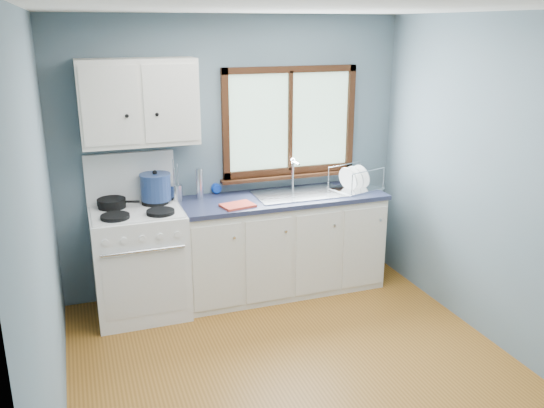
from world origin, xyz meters
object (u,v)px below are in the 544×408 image
object	(u,v)px
sink	(300,201)
skillet	(112,201)
gas_range	(140,259)
dish_rack	(355,183)
thermos	(199,184)
utensil_crock	(176,192)
base_cabinets	(282,248)
stockpot	(156,187)

from	to	relation	value
sink	skillet	xyz separation A→B (m)	(-1.66, 0.12, 0.12)
gas_range	dish_rack	xyz separation A→B (m)	(2.03, 0.00, 0.49)
skillet	thermos	world-z (taller)	thermos
thermos	utensil_crock	bearing A→B (deg)	179.77
thermos	dish_rack	size ratio (longest dim) A/B	0.53
utensil_crock	thermos	size ratio (longest dim) A/B	1.35
thermos	dish_rack	bearing A→B (deg)	-7.47
gas_range	dish_rack	bearing A→B (deg)	0.12
gas_range	utensil_crock	size ratio (longest dim) A/B	3.66
base_cabinets	thermos	xyz separation A→B (m)	(-0.72, 0.18, 0.65)
gas_range	sink	bearing A→B (deg)	0.71
sink	thermos	xyz separation A→B (m)	(-0.90, 0.18, 0.20)
sink	skillet	size ratio (longest dim) A/B	2.21
gas_range	sink	distance (m)	1.53
thermos	dish_rack	distance (m)	1.46
gas_range	thermos	distance (m)	0.84
stockpot	utensil_crock	size ratio (longest dim) A/B	0.84
skillet	stockpot	distance (m)	0.39
base_cabinets	utensil_crock	size ratio (longest dim) A/B	4.98
sink	skillet	bearing A→B (deg)	175.71
stockpot	utensil_crock	world-z (taller)	utensil_crock
base_cabinets	skillet	distance (m)	1.60
base_cabinets	skillet	bearing A→B (deg)	175.20
skillet	dish_rack	bearing A→B (deg)	16.51
base_cabinets	thermos	distance (m)	0.98
base_cabinets	thermos	bearing A→B (deg)	166.31
gas_range	utensil_crock	distance (m)	0.66
thermos	dish_rack	xyz separation A→B (m)	(1.45, -0.19, -0.08)
gas_range	base_cabinets	bearing A→B (deg)	0.82
stockpot	thermos	xyz separation A→B (m)	(0.39, 0.04, -0.02)
skillet	base_cabinets	bearing A→B (deg)	15.30
dish_rack	thermos	bearing A→B (deg)	154.41
thermos	stockpot	bearing A→B (deg)	-173.92
utensil_crock	base_cabinets	bearing A→B (deg)	-10.73
stockpot	utensil_crock	bearing A→B (deg)	13.24
base_cabinets	utensil_crock	bearing A→B (deg)	169.27
skillet	thermos	bearing A→B (deg)	23.91
skillet	stockpot	size ratio (longest dim) A/B	1.22
utensil_crock	dish_rack	xyz separation A→B (m)	(1.66, -0.19, -0.02)
gas_range	stockpot	world-z (taller)	gas_range
stockpot	dish_rack	size ratio (longest dim) A/B	0.60
dish_rack	base_cabinets	bearing A→B (deg)	160.75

